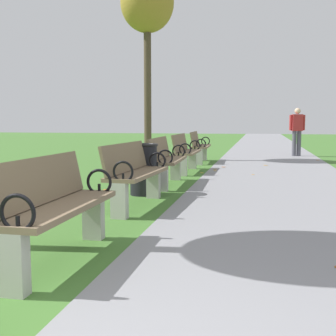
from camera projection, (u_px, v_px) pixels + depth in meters
paved_walkway at (267, 149)px, 18.68m from camera, size 3.09×44.00×0.02m
park_bench_2 at (55, 206)px, 3.68m from camera, size 0.47×1.60×0.90m
park_bench_3 at (135, 173)px, 6.04m from camera, size 0.54×1.62×0.90m
park_bench_4 at (167, 159)px, 8.11m from camera, size 0.52×1.61×0.90m
park_bench_5 at (186, 152)px, 10.19m from camera, size 0.48×1.60×0.90m
park_bench_6 at (199, 146)px, 12.54m from camera, size 0.53×1.62×0.90m
tree_2 at (147, 7)px, 12.76m from camera, size 1.58×1.58×5.56m
pedestrian_walking at (297, 129)px, 14.63m from camera, size 0.52×0.28×1.62m
trash_bin at (144, 169)px, 7.06m from camera, size 0.48×0.48×0.84m
scattered_leaves at (187, 186)px, 8.00m from camera, size 5.57×13.91×0.02m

